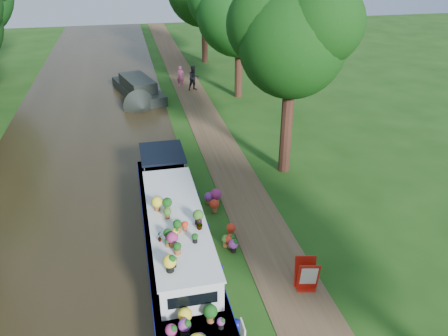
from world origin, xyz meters
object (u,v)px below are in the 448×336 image
second_boat (138,89)px  sandwich_board (307,276)px  plant_boat (178,241)px  pedestrian_dark (194,78)px  pedestrian_pink (180,76)px

second_boat → sandwich_board: 22.07m
plant_boat → sandwich_board: 4.55m
pedestrian_dark → plant_boat: bearing=-117.7°
plant_boat → sandwich_board: bearing=-30.6°
plant_boat → pedestrian_dark: (3.78, 20.12, 0.11)m
pedestrian_pink → pedestrian_dark: (0.88, -1.14, 0.12)m
sandwich_board → pedestrian_pink: bearing=104.0°
second_boat → plant_boat: bearing=-103.3°
sandwich_board → pedestrian_pink: pedestrian_pink is taller
plant_boat → second_boat: (-0.50, 19.31, -0.26)m
sandwich_board → pedestrian_dark: 22.43m
pedestrian_pink → plant_boat: bearing=-79.9°
plant_boat → pedestrian_dark: size_ratio=7.26×
second_boat → pedestrian_pink: (3.40, 1.95, 0.24)m
pedestrian_pink → pedestrian_dark: size_ratio=0.87×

